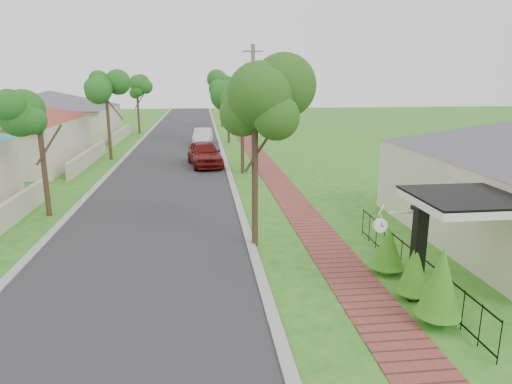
{
  "coord_description": "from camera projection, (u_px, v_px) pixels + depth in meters",
  "views": [
    {
      "loc": [
        -0.94,
        -11.53,
        5.66
      ],
      "look_at": [
        1.03,
        5.08,
        1.5
      ],
      "focal_mm": 32.0,
      "sensor_mm": 36.0,
      "label": 1
    }
  ],
  "objects": [
    {
      "name": "street_trees",
      "position": [
        177.0,
        93.0,
        37.03
      ],
      "size": [
        10.7,
        37.65,
        5.89
      ],
      "color": "#382619",
      "rests_on": "ground"
    },
    {
      "name": "porch_post",
      "position": [
        417.0,
        258.0,
        11.87
      ],
      "size": [
        0.48,
        0.48,
        2.52
      ],
      "color": "black",
      "rests_on": "ground"
    },
    {
      "name": "station_clock",
      "position": [
        382.0,
        224.0,
        11.96
      ],
      "size": [
        1.05,
        0.13,
        0.55
      ],
      "color": "white",
      "rests_on": "ground"
    },
    {
      "name": "sidewalk",
      "position": [
        262.0,
        161.0,
        32.23
      ],
      "size": [
        1.5,
        120.0,
        0.03
      ],
      "primitive_type": "cube",
      "color": "brown",
      "rests_on": "ground"
    },
    {
      "name": "utility_pole",
      "position": [
        253.0,
        110.0,
        27.0
      ],
      "size": [
        1.2,
        0.24,
        7.6
      ],
      "color": "#73665A",
      "rests_on": "ground"
    },
    {
      "name": "parked_car_white",
      "position": [
        203.0,
        137.0,
        40.23
      ],
      "size": [
        1.84,
        4.36,
        1.4
      ],
      "primitive_type": "imported",
      "rotation": [
        0.0,
        0.0,
        -0.09
      ],
      "color": "silver",
      "rests_on": "ground"
    },
    {
      "name": "kerb_right",
      "position": [
        225.0,
        162.0,
        31.93
      ],
      "size": [
        0.3,
        120.0,
        0.1
      ],
      "primitive_type": "cube",
      "color": "#9E9E99",
      "rests_on": "ground"
    },
    {
      "name": "kerb_left",
      "position": [
        119.0,
        164.0,
        31.1
      ],
      "size": [
        0.3,
        120.0,
        0.1
      ],
      "primitive_type": "cube",
      "color": "#9E9E99",
      "rests_on": "ground"
    },
    {
      "name": "parked_car_red",
      "position": [
        205.0,
        154.0,
        30.25
      ],
      "size": [
        2.61,
        5.05,
        1.64
      ],
      "primitive_type": "imported",
      "rotation": [
        0.0,
        0.0,
        0.14
      ],
      "color": "maroon",
      "rests_on": "ground"
    },
    {
      "name": "picket_fence",
      "position": [
        411.0,
        264.0,
        13.02
      ],
      "size": [
        0.03,
        8.02,
        1.0
      ],
      "color": "black",
      "rests_on": "ground"
    },
    {
      "name": "ground",
      "position": [
        241.0,
        290.0,
        12.59
      ],
      "size": [
        160.0,
        160.0,
        0.0
      ],
      "primitive_type": "plane",
      "color": "#23731B",
      "rests_on": "ground"
    },
    {
      "name": "near_tree",
      "position": [
        255.0,
        111.0,
        14.86
      ],
      "size": [
        2.27,
        2.27,
        5.82
      ],
      "color": "#382619",
      "rests_on": "ground"
    },
    {
      "name": "hedge_row",
      "position": [
        414.0,
        270.0,
        11.84
      ],
      "size": [
        0.92,
        3.93,
        2.05
      ],
      "color": "#2B6A15",
      "rests_on": "ground"
    },
    {
      "name": "road",
      "position": [
        173.0,
        163.0,
        31.52
      ],
      "size": [
        7.0,
        120.0,
        0.02
      ],
      "primitive_type": "cube",
      "color": "#28282B",
      "rests_on": "ground"
    },
    {
      "name": "far_house_grey",
      "position": [
        52.0,
        115.0,
        43.07
      ],
      "size": [
        15.56,
        15.56,
        4.6
      ],
      "color": "beige",
      "rests_on": "ground"
    }
  ]
}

